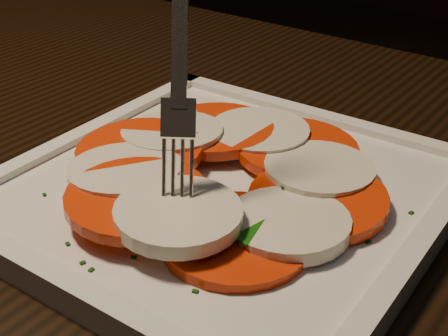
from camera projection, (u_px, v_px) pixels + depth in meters
table at (206, 297)px, 0.52m from camera, size 1.21×0.81×0.75m
plate at (224, 195)px, 0.46m from camera, size 0.31×0.31×0.01m
caprese_salad at (224, 173)px, 0.45m from camera, size 0.25×0.24×0.03m
fork at (182, 29)px, 0.39m from camera, size 0.07×0.09×0.19m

